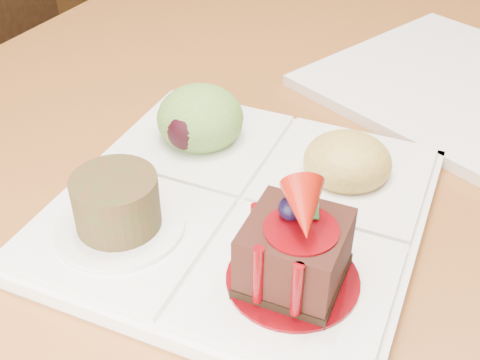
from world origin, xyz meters
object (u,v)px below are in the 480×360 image
at_px(dining_table, 476,41).
at_px(chair_left, 27,99).
at_px(second_plate, 463,87).
at_px(sampler_plate, 240,190).

xyz_separation_m(dining_table, chair_left, (-0.69, -0.26, -0.15)).
xyz_separation_m(chair_left, second_plate, (0.71, -0.04, 0.22)).
xyz_separation_m(chair_left, sampler_plate, (0.60, -0.33, 0.24)).
height_order(dining_table, second_plate, second_plate).
bearing_deg(sampler_plate, dining_table, 76.61).
height_order(dining_table, sampler_plate, sampler_plate).
distance_m(dining_table, chair_left, 0.75).
bearing_deg(dining_table, second_plate, -85.44).
relative_size(sampler_plate, second_plate, 1.09).
relative_size(dining_table, sampler_plate, 6.12).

